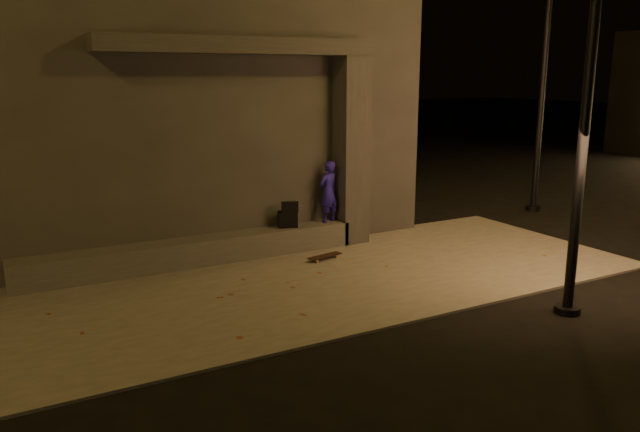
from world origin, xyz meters
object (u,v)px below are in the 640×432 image
backpack (288,218)px  skateboard (325,256)px  skateboarder (328,192)px  column (351,151)px  street_lamp_0 (595,18)px

backpack → skateboard: size_ratio=0.71×
skateboard → skateboarder: bearing=46.1°
skateboarder → backpack: 0.98m
column → backpack: column is taller
column → backpack: size_ratio=7.09×
backpack → street_lamp_0: (2.10, -4.70, 3.35)m
skateboarder → street_lamp_0: size_ratio=0.17×
skateboard → backpack: bearing=98.1°
skateboarder → backpack: (-0.88, -0.00, -0.42)m
skateboarder → street_lamp_0: bearing=88.1°
column → skateboard: size_ratio=5.05×
skateboarder → street_lamp_0: street_lamp_0 is taller
street_lamp_0 → column: bearing=98.7°
column → backpack: 1.81m
skateboarder → street_lamp_0: 5.67m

